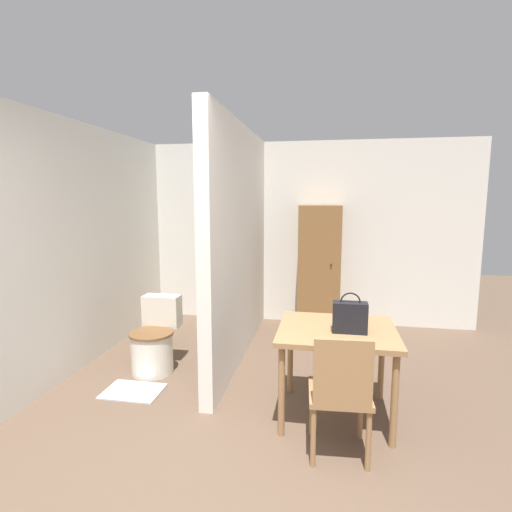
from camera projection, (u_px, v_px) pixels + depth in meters
wall_back at (292, 233)px, 5.60m from camera, size 4.93×0.12×2.50m
wall_left at (75, 247)px, 4.04m from camera, size 0.12×4.82×2.50m
partition_wall at (240, 243)px, 4.35m from camera, size 0.12×2.62×2.50m
dining_table at (337, 339)px, 3.13m from camera, size 0.91×0.81×0.73m
wooden_chair at (340, 391)px, 2.63m from camera, size 0.43×0.43×0.88m
toilet at (155, 342)px, 4.05m from camera, size 0.43×0.58×0.73m
handbag at (350, 317)px, 3.01m from camera, size 0.26×0.12×0.31m
wooden_cabinet at (319, 268)px, 5.30m from camera, size 0.55×0.47×1.65m
bath_mat at (133, 391)px, 3.61m from camera, size 0.51×0.37×0.01m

